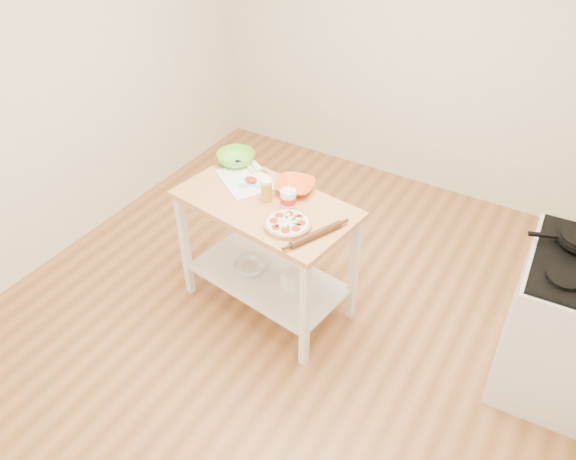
% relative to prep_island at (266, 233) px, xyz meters
% --- Properties ---
extents(room_shell, '(4.04, 4.54, 2.74)m').
position_rel_prep_island_xyz_m(room_shell, '(0.24, -0.13, 0.70)').
color(room_shell, '#AA6E3E').
rests_on(room_shell, ground).
extents(prep_island, '(1.23, 0.78, 0.90)m').
position_rel_prep_island_xyz_m(prep_island, '(0.00, 0.00, 0.00)').
color(prep_island, tan).
rests_on(prep_island, ground).
extents(gas_stove, '(0.72, 0.83, 1.11)m').
position_rel_prep_island_xyz_m(gas_stove, '(1.89, 0.36, -0.17)').
color(gas_stove, white).
rests_on(gas_stove, ground).
extents(pizza, '(0.29, 0.29, 0.05)m').
position_rel_prep_island_xyz_m(pizza, '(0.25, -0.14, 0.27)').
color(pizza, tan).
rests_on(pizza, prep_island).
extents(cutting_board, '(0.50, 0.47, 0.04)m').
position_rel_prep_island_xyz_m(cutting_board, '(-0.25, 0.15, 0.26)').
color(cutting_board, white).
rests_on(cutting_board, prep_island).
extents(spatula, '(0.15, 0.08, 0.01)m').
position_rel_prep_island_xyz_m(spatula, '(-0.18, 0.08, 0.27)').
color(spatula, '#50DAB9').
rests_on(spatula, cutting_board).
extents(knife, '(0.27, 0.04, 0.01)m').
position_rel_prep_island_xyz_m(knife, '(-0.34, 0.29, 0.27)').
color(knife, silver).
rests_on(knife, cutting_board).
extents(orange_bowl, '(0.31, 0.31, 0.06)m').
position_rel_prep_island_xyz_m(orange_bowl, '(0.09, 0.21, 0.28)').
color(orange_bowl, '#FF6021').
rests_on(orange_bowl, prep_island).
extents(green_bowl, '(0.32, 0.32, 0.08)m').
position_rel_prep_island_xyz_m(green_bowl, '(-0.43, 0.29, 0.29)').
color(green_bowl, '#6ED035').
rests_on(green_bowl, prep_island).
extents(beer_pint, '(0.08, 0.08, 0.15)m').
position_rel_prep_island_xyz_m(beer_pint, '(-0.00, 0.02, 0.33)').
color(beer_pint, gold).
rests_on(beer_pint, prep_island).
extents(yogurt_tub, '(0.10, 0.10, 0.22)m').
position_rel_prep_island_xyz_m(yogurt_tub, '(0.15, 0.03, 0.31)').
color(yogurt_tub, white).
rests_on(yogurt_tub, prep_island).
extents(rolling_pin, '(0.19, 0.35, 0.04)m').
position_rel_prep_island_xyz_m(rolling_pin, '(0.45, -0.15, 0.27)').
color(rolling_pin, '#522F12').
rests_on(rolling_pin, prep_island).
extents(shelf_glass_bowl, '(0.29, 0.29, 0.07)m').
position_rel_prep_island_xyz_m(shelf_glass_bowl, '(-0.14, -0.01, -0.35)').
color(shelf_glass_bowl, silver).
rests_on(shelf_glass_bowl, prep_island).
extents(shelf_bin, '(0.14, 0.14, 0.13)m').
position_rel_prep_island_xyz_m(shelf_bin, '(0.21, 0.00, -0.32)').
color(shelf_bin, white).
rests_on(shelf_bin, prep_island).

